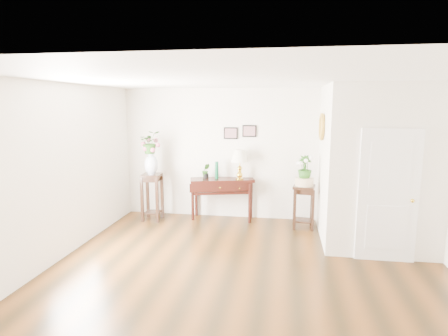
% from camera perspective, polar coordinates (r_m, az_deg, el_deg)
% --- Properties ---
extents(floor, '(6.00, 5.50, 0.02)m').
position_cam_1_polar(floor, '(5.77, 3.57, -15.53)').
color(floor, '#552F0F').
rests_on(floor, ground).
extents(ceiling, '(6.00, 5.50, 0.02)m').
position_cam_1_polar(ceiling, '(5.24, 3.90, 13.44)').
color(ceiling, white).
rests_on(ceiling, ground).
extents(wall_back, '(6.00, 0.02, 2.80)m').
position_cam_1_polar(wall_back, '(8.03, 5.64, 2.06)').
color(wall_back, silver).
rests_on(wall_back, ground).
extents(wall_front, '(6.00, 0.02, 2.80)m').
position_cam_1_polar(wall_front, '(2.71, -2.09, -13.13)').
color(wall_front, silver).
rests_on(wall_front, ground).
extents(wall_left, '(0.02, 5.50, 2.80)m').
position_cam_1_polar(wall_left, '(6.35, -24.30, -0.75)').
color(wall_left, silver).
rests_on(wall_left, ground).
extents(partition, '(1.80, 1.95, 2.80)m').
position_cam_1_polar(partition, '(7.23, 21.96, 0.57)').
color(partition, silver).
rests_on(partition, floor).
extents(door, '(0.90, 0.05, 2.10)m').
position_cam_1_polar(door, '(6.34, 23.71, -3.96)').
color(door, white).
rests_on(door, floor).
extents(art_print_left, '(0.30, 0.02, 0.25)m').
position_cam_1_polar(art_print_left, '(8.04, 1.04, 5.33)').
color(art_print_left, black).
rests_on(art_print_left, wall_back).
extents(art_print_right, '(0.30, 0.02, 0.25)m').
position_cam_1_polar(art_print_right, '(7.98, 3.89, 5.64)').
color(art_print_right, black).
rests_on(art_print_right, wall_back).
extents(wall_ornament, '(0.07, 0.51, 0.51)m').
position_cam_1_polar(wall_ornament, '(7.14, 14.66, 6.10)').
color(wall_ornament, '#B37D27').
rests_on(wall_ornament, partition).
extents(console_table, '(1.41, 0.78, 0.90)m').
position_cam_1_polar(console_table, '(8.07, -0.29, -4.75)').
color(console_table, black).
rests_on(console_table, floor).
extents(table_lamp, '(0.39, 0.39, 0.64)m').
position_cam_1_polar(table_lamp, '(7.86, 2.41, 0.79)').
color(table_lamp, gold).
rests_on(table_lamp, console_table).
extents(green_vase, '(0.08, 0.08, 0.36)m').
position_cam_1_polar(green_vase, '(7.96, -1.12, -0.40)').
color(green_vase, '#0A4D2C').
rests_on(green_vase, console_table).
extents(potted_plant, '(0.20, 0.17, 0.30)m').
position_cam_1_polar(potted_plant, '(8.01, -2.79, -0.50)').
color(potted_plant, '#235616').
rests_on(potted_plant, console_table).
extents(plant_stand_a, '(0.41, 0.41, 1.00)m').
position_cam_1_polar(plant_stand_a, '(8.16, -10.88, -4.37)').
color(plant_stand_a, black).
rests_on(plant_stand_a, floor).
extents(porcelain_vase, '(0.32, 0.32, 0.49)m').
position_cam_1_polar(porcelain_vase, '(8.02, -11.04, 0.68)').
color(porcelain_vase, white).
rests_on(porcelain_vase, plant_stand_a).
extents(lily_arrangement, '(0.55, 0.52, 0.48)m').
position_cam_1_polar(lily_arrangement, '(7.97, -11.14, 3.63)').
color(lily_arrangement, '#235616').
rests_on(lily_arrangement, porcelain_vase).
extents(plant_stand_b, '(0.46, 0.46, 0.86)m').
position_cam_1_polar(plant_stand_b, '(7.70, 12.00, -5.79)').
color(plant_stand_b, black).
rests_on(plant_stand_b, floor).
extents(ceramic_bowl, '(0.44, 0.44, 0.16)m').
position_cam_1_polar(ceramic_bowl, '(7.58, 12.13, -2.05)').
color(ceramic_bowl, beige).
rests_on(ceramic_bowl, plant_stand_b).
extents(narcissus, '(0.28, 0.28, 0.48)m').
position_cam_1_polar(narcissus, '(7.53, 12.21, 0.03)').
color(narcissus, '#235616').
rests_on(narcissus, ceramic_bowl).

